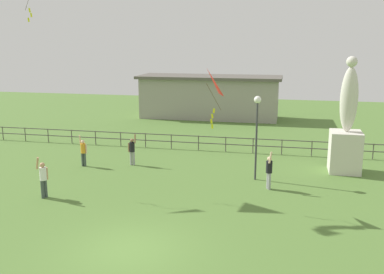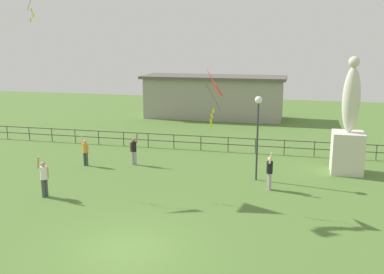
{
  "view_description": "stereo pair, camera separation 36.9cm",
  "coord_description": "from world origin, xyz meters",
  "px_view_note": "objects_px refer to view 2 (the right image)",
  "views": [
    {
      "loc": [
        5.0,
        -13.02,
        6.97
      ],
      "look_at": [
        0.89,
        5.97,
        2.66
      ],
      "focal_mm": 41.44,
      "sensor_mm": 36.0,
      "label": 1
    },
    {
      "loc": [
        5.36,
        -12.94,
        6.97
      ],
      "look_at": [
        0.89,
        5.97,
        2.66
      ],
      "focal_mm": 41.44,
      "sensor_mm": 36.0,
      "label": 2
    }
  ],
  "objects_px": {
    "statue_monument": "(348,136)",
    "person_1": "(85,150)",
    "person_0": "(44,176)",
    "lamppost": "(258,119)",
    "kite_2": "(206,85)",
    "person_3": "(134,149)",
    "person_2": "(269,170)"
  },
  "relations": [
    {
      "from": "statue_monument",
      "to": "person_1",
      "type": "bearing_deg",
      "value": -172.04
    },
    {
      "from": "person_0",
      "to": "person_1",
      "type": "relative_size",
      "value": 1.09
    },
    {
      "from": "lamppost",
      "to": "kite_2",
      "type": "bearing_deg",
      "value": -116.41
    },
    {
      "from": "person_3",
      "to": "person_1",
      "type": "bearing_deg",
      "value": -162.57
    },
    {
      "from": "statue_monument",
      "to": "kite_2",
      "type": "xyz_separation_m",
      "value": [
        -6.39,
        -6.1,
        3.11
      ]
    },
    {
      "from": "statue_monument",
      "to": "kite_2",
      "type": "bearing_deg",
      "value": -136.37
    },
    {
      "from": "person_3",
      "to": "kite_2",
      "type": "height_order",
      "value": "kite_2"
    },
    {
      "from": "person_2",
      "to": "lamppost",
      "type": "bearing_deg",
      "value": 118.39
    },
    {
      "from": "person_1",
      "to": "kite_2",
      "type": "height_order",
      "value": "kite_2"
    },
    {
      "from": "person_3",
      "to": "kite_2",
      "type": "distance_m",
      "value": 8.27
    },
    {
      "from": "statue_monument",
      "to": "person_2",
      "type": "bearing_deg",
      "value": -135.75
    },
    {
      "from": "statue_monument",
      "to": "person_1",
      "type": "height_order",
      "value": "statue_monument"
    },
    {
      "from": "person_1",
      "to": "person_3",
      "type": "height_order",
      "value": "person_3"
    },
    {
      "from": "lamppost",
      "to": "person_3",
      "type": "height_order",
      "value": "lamppost"
    },
    {
      "from": "person_2",
      "to": "person_3",
      "type": "distance_m",
      "value": 8.12
    },
    {
      "from": "lamppost",
      "to": "person_1",
      "type": "distance_m",
      "value": 9.82
    },
    {
      "from": "person_1",
      "to": "kite_2",
      "type": "bearing_deg",
      "value": -28.13
    },
    {
      "from": "statue_monument",
      "to": "lamppost",
      "type": "relative_size",
      "value": 1.44
    },
    {
      "from": "person_2",
      "to": "kite_2",
      "type": "distance_m",
      "value": 5.44
    },
    {
      "from": "statue_monument",
      "to": "lamppost",
      "type": "bearing_deg",
      "value": -152.43
    },
    {
      "from": "person_2",
      "to": "statue_monument",
      "type": "bearing_deg",
      "value": 44.25
    },
    {
      "from": "person_1",
      "to": "kite_2",
      "type": "distance_m",
      "value": 9.71
    },
    {
      "from": "lamppost",
      "to": "person_2",
      "type": "distance_m",
      "value": 2.66
    },
    {
      "from": "statue_monument",
      "to": "lamppost",
      "type": "xyz_separation_m",
      "value": [
        -4.55,
        -2.37,
        1.11
      ]
    },
    {
      "from": "lamppost",
      "to": "kite_2",
      "type": "distance_m",
      "value": 4.61
    },
    {
      "from": "kite_2",
      "to": "lamppost",
      "type": "bearing_deg",
      "value": 63.59
    },
    {
      "from": "lamppost",
      "to": "person_3",
      "type": "relative_size",
      "value": 2.37
    },
    {
      "from": "statue_monument",
      "to": "person_3",
      "type": "distance_m",
      "value": 11.64
    },
    {
      "from": "person_2",
      "to": "person_3",
      "type": "bearing_deg",
      "value": 161.65
    },
    {
      "from": "lamppost",
      "to": "person_3",
      "type": "xyz_separation_m",
      "value": [
        -6.98,
        1.21,
        -2.21
      ]
    },
    {
      "from": "person_0",
      "to": "kite_2",
      "type": "bearing_deg",
      "value": 7.4
    },
    {
      "from": "lamppost",
      "to": "person_1",
      "type": "height_order",
      "value": "lamppost"
    }
  ]
}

